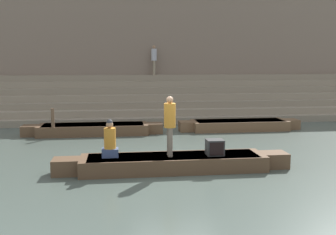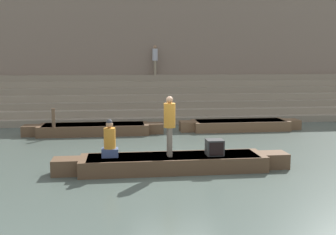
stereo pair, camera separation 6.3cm
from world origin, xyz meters
name	(u,v)px [view 1 (the left image)]	position (x,y,z in m)	size (l,w,h in m)	color
ground_plane	(177,167)	(0.00, 0.00, 0.00)	(120.00, 120.00, 0.00)	#47544C
ghat_steps	(148,103)	(0.00, 10.30, 0.81)	(36.00, 4.13, 2.28)	gray
back_wall	(145,52)	(0.00, 12.37, 3.58)	(34.20, 1.28, 7.21)	#7F6B5B
rowboat_main	(173,162)	(-0.14, -0.33, 0.23)	(6.59, 1.29, 0.43)	brown
person_standing	(170,122)	(-0.25, -0.36, 1.39)	(0.32, 0.32, 1.66)	#756656
person_rowing	(110,142)	(-1.89, -0.26, 0.85)	(0.45, 0.35, 1.04)	#3D4C75
tv_set	(215,147)	(1.01, -0.42, 0.65)	(0.47, 0.44, 0.44)	#2D2D2D
moored_boat_shore	(239,125)	(3.71, 5.83, 0.23)	(5.43, 1.30, 0.43)	brown
moored_boat_distant	(94,129)	(-2.68, 5.55, 0.23)	(5.78, 1.30, 0.43)	brown
mooring_post	(53,123)	(-4.23, 5.00, 0.59)	(0.14, 0.14, 1.19)	brown
person_on_steps	(154,58)	(0.43, 11.48, 3.24)	(0.30, 0.30, 1.66)	gray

